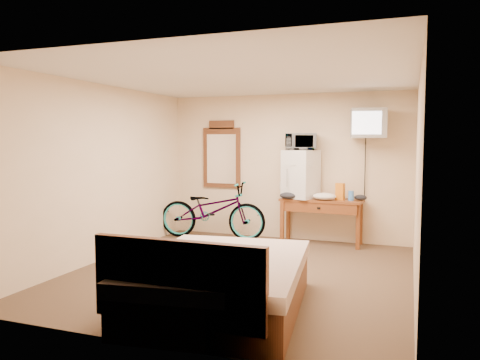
{
  "coord_description": "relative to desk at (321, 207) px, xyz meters",
  "views": [
    {
      "loc": [
        2.03,
        -5.58,
        1.7
      ],
      "look_at": [
        -0.24,
        0.59,
        1.15
      ],
      "focal_mm": 35.0,
      "sensor_mm": 36.0,
      "label": 1
    }
  ],
  "objects": [
    {
      "name": "cloth_cream",
      "position": [
        0.07,
        -0.09,
        0.18
      ],
      "size": [
        0.38,
        0.29,
        0.12
      ],
      "primitive_type": "ellipsoid",
      "color": "white",
      "rests_on": "desk"
    },
    {
      "name": "cloth_dark_a",
      "position": [
        -0.51,
        -0.14,
        0.18
      ],
      "size": [
        0.29,
        0.22,
        0.11
      ],
      "primitive_type": "ellipsoid",
      "color": "black",
      "rests_on": "desk"
    },
    {
      "name": "desk",
      "position": [
        0.0,
        0.0,
        0.0
      ],
      "size": [
        1.35,
        0.59,
        0.75
      ],
      "color": "brown",
      "rests_on": "floor"
    },
    {
      "name": "bicycle",
      "position": [
        -1.87,
        -0.18,
        -0.13
      ],
      "size": [
        1.95,
        0.84,
        1.0
      ],
      "primitive_type": "imported",
      "rotation": [
        0.0,
        0.0,
        1.67
      ],
      "color": "black",
      "rests_on": "floor"
    },
    {
      "name": "crt_television",
      "position": [
        0.71,
        0.02,
        1.35
      ],
      "size": [
        0.6,
        0.64,
        0.46
      ],
      "color": "black",
      "rests_on": "room"
    },
    {
      "name": "blue_cup",
      "position": [
        0.48,
        -0.01,
        0.2
      ],
      "size": [
        0.09,
        0.09,
        0.16
      ],
      "primitive_type": "cylinder",
      "color": "#458AED",
      "rests_on": "desk"
    },
    {
      "name": "snack_bag",
      "position": [
        0.3,
        0.01,
        0.26
      ],
      "size": [
        0.15,
        0.12,
        0.27
      ],
      "primitive_type": "cube",
      "rotation": [
        0.0,
        0.0,
        -0.32
      ],
      "color": "orange",
      "rests_on": "desk"
    },
    {
      "name": "microwave",
      "position": [
        -0.35,
        0.04,
        1.06
      ],
      "size": [
        0.56,
        0.43,
        0.28
      ],
      "primitive_type": "imported",
      "rotation": [
        0.0,
        0.0,
        0.19
      ],
      "color": "silver",
      "rests_on": "mini_fridge"
    },
    {
      "name": "cloth_dark_b",
      "position": [
        0.62,
        0.07,
        0.17
      ],
      "size": [
        0.2,
        0.16,
        0.09
      ],
      "primitive_type": "ellipsoid",
      "color": "black",
      "rests_on": "desk"
    },
    {
      "name": "wall_mirror",
      "position": [
        -1.87,
        0.27,
        0.81
      ],
      "size": [
        0.71,
        0.04,
        1.21
      ],
      "color": "brown",
      "rests_on": "room"
    },
    {
      "name": "bed",
      "position": [
        -0.4,
        -3.37,
        -0.33
      ],
      "size": [
        1.82,
        2.27,
        0.9
      ],
      "color": "brown",
      "rests_on": "floor"
    },
    {
      "name": "room",
      "position": [
        -0.67,
        -2.0,
        0.62
      ],
      "size": [
        4.6,
        4.64,
        2.5
      ],
      "color": "#4C3426",
      "rests_on": "ground"
    },
    {
      "name": "mini_fridge",
      "position": [
        -0.35,
        0.04,
        0.52
      ],
      "size": [
        0.62,
        0.61,
        0.8
      ],
      "color": "silver",
      "rests_on": "desk"
    }
  ]
}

